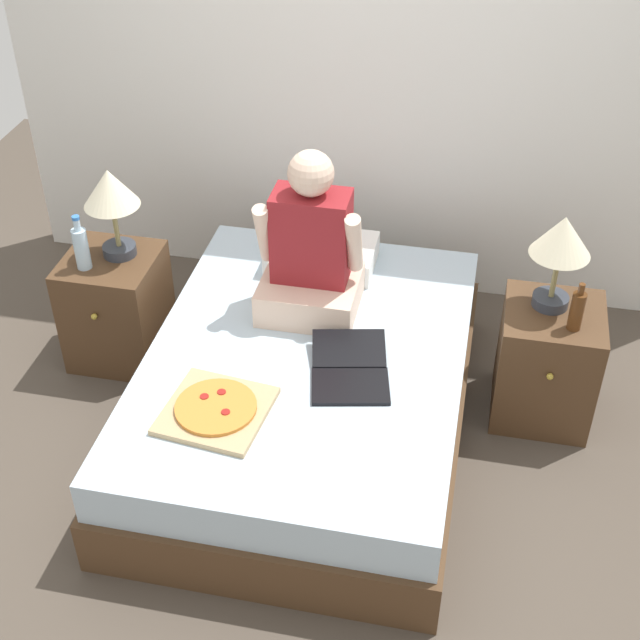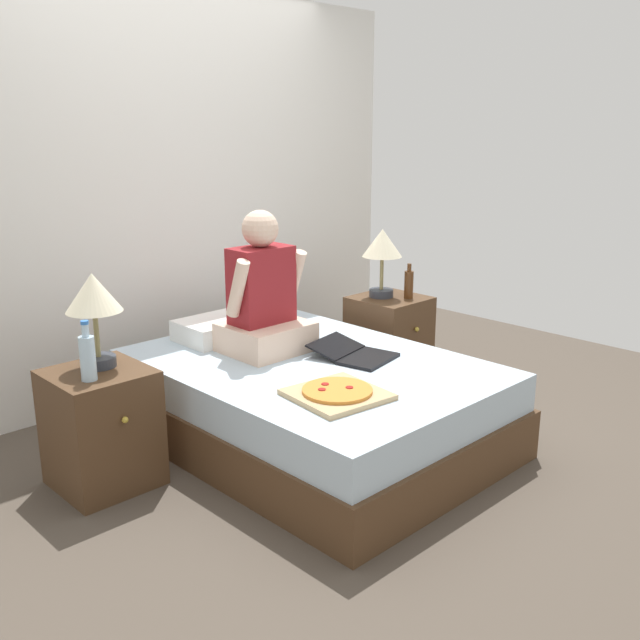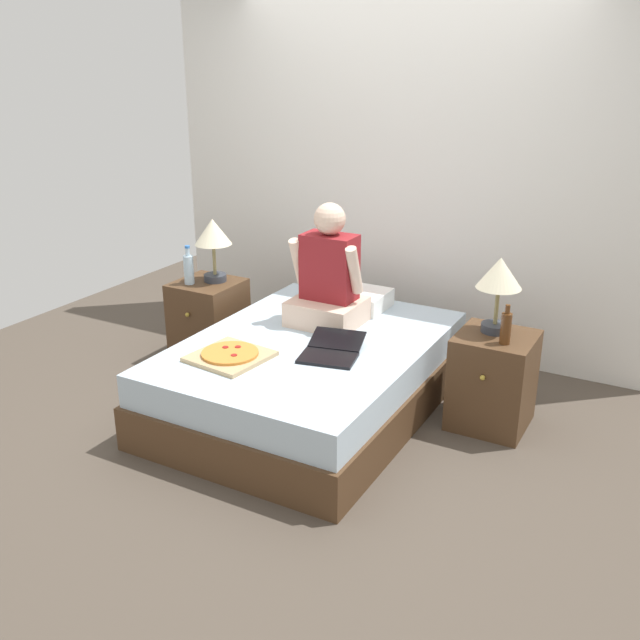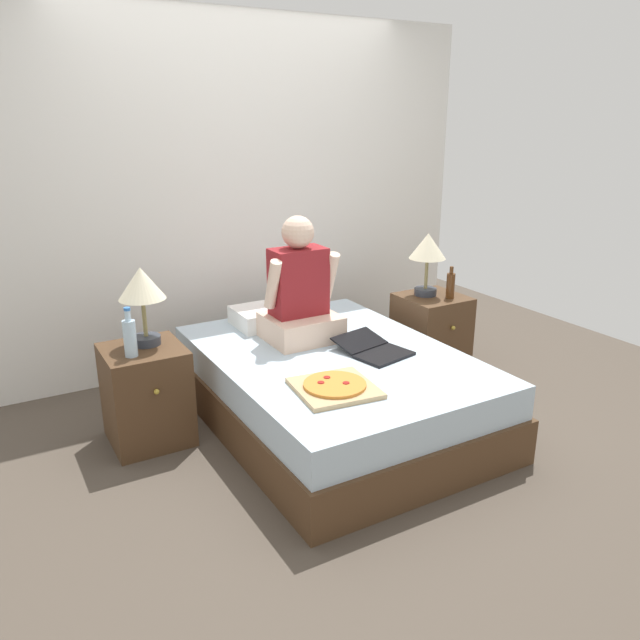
% 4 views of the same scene
% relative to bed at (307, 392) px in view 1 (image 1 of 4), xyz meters
% --- Properties ---
extents(ground_plane, '(5.73, 5.73, 0.00)m').
position_rel_bed_xyz_m(ground_plane, '(0.00, 0.00, -0.23)').
color(ground_plane, '#4C4238').
extents(wall_back, '(3.73, 0.12, 2.50)m').
position_rel_bed_xyz_m(wall_back, '(0.00, 1.33, 1.02)').
color(wall_back, silver).
rests_on(wall_back, ground).
extents(bed, '(1.40, 1.93, 0.46)m').
position_rel_bed_xyz_m(bed, '(0.00, 0.00, 0.00)').
color(bed, '#4C331E').
rests_on(bed, ground).
extents(nightstand_left, '(0.44, 0.47, 0.57)m').
position_rel_bed_xyz_m(nightstand_left, '(-1.04, 0.35, 0.06)').
color(nightstand_left, '#4C331E').
rests_on(nightstand_left, ground).
extents(lamp_on_left_nightstand, '(0.26, 0.26, 0.45)m').
position_rel_bed_xyz_m(lamp_on_left_nightstand, '(-1.00, 0.40, 0.67)').
color(lamp_on_left_nightstand, '#333842').
rests_on(lamp_on_left_nightstand, nightstand_left).
extents(water_bottle, '(0.07, 0.07, 0.28)m').
position_rel_bed_xyz_m(water_bottle, '(-1.12, 0.26, 0.46)').
color(water_bottle, silver).
rests_on(water_bottle, nightstand_left).
extents(nightstand_right, '(0.44, 0.47, 0.57)m').
position_rel_bed_xyz_m(nightstand_right, '(1.04, 0.35, 0.06)').
color(nightstand_right, '#4C331E').
rests_on(nightstand_right, ground).
extents(lamp_on_right_nightstand, '(0.26, 0.26, 0.45)m').
position_rel_bed_xyz_m(lamp_on_right_nightstand, '(1.01, 0.40, 0.67)').
color(lamp_on_right_nightstand, '#333842').
rests_on(lamp_on_right_nightstand, nightstand_right).
extents(beer_bottle, '(0.06, 0.06, 0.23)m').
position_rel_bed_xyz_m(beer_bottle, '(1.11, 0.25, 0.44)').
color(beer_bottle, '#512D14').
rests_on(beer_bottle, nightstand_right).
extents(pillow, '(0.52, 0.34, 0.12)m').
position_rel_bed_xyz_m(pillow, '(-0.07, 0.69, 0.29)').
color(pillow, white).
rests_on(pillow, bed).
extents(person_seated, '(0.47, 0.40, 0.78)m').
position_rel_bed_xyz_m(person_seated, '(-0.05, 0.33, 0.52)').
color(person_seated, beige).
rests_on(person_seated, bed).
extents(laptop, '(0.40, 0.47, 0.07)m').
position_rel_bed_xyz_m(laptop, '(0.21, -0.13, 0.25)').
color(laptop, black).
rests_on(laptop, bed).
extents(pizza_box, '(0.44, 0.44, 0.05)m').
position_rel_bed_xyz_m(pizza_box, '(-0.27, -0.45, 0.25)').
color(pizza_box, tan).
rests_on(pizza_box, bed).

